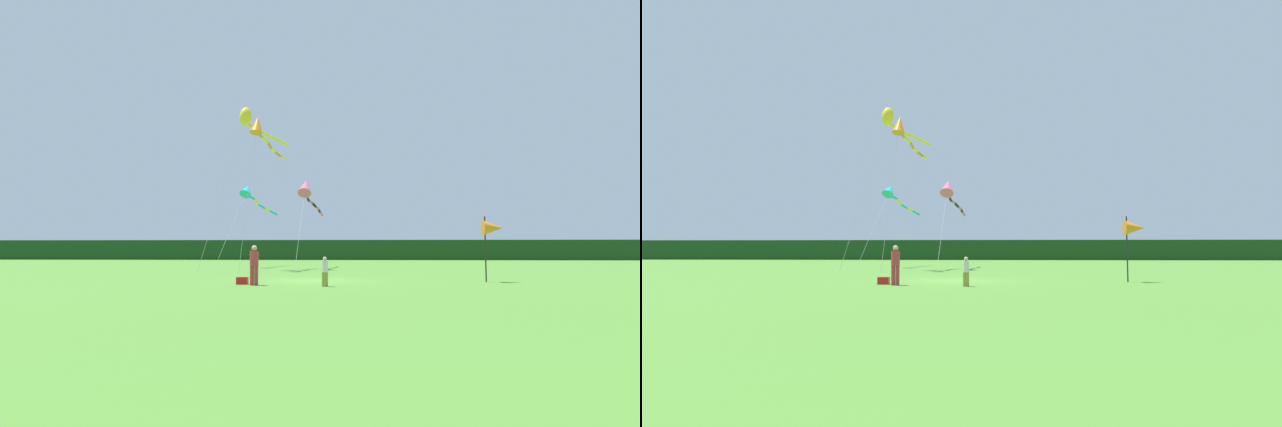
% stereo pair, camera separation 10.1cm
% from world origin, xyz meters
% --- Properties ---
extents(ground_plane, '(120.00, 120.00, 0.00)m').
position_xyz_m(ground_plane, '(0.00, 0.00, 0.00)').
color(ground_plane, '#4C842D').
extents(distant_treeline, '(108.00, 2.77, 2.79)m').
position_xyz_m(distant_treeline, '(0.00, 45.00, 1.39)').
color(distant_treeline, '#193D19').
rests_on(distant_treeline, ground).
extents(person_adult, '(0.36, 0.36, 1.66)m').
position_xyz_m(person_adult, '(-2.27, -3.11, 0.93)').
color(person_adult, '#B23338').
rests_on(person_adult, ground).
extents(person_child, '(0.26, 0.26, 1.19)m').
position_xyz_m(person_child, '(0.70, -3.59, 0.67)').
color(person_child, olive).
rests_on(person_child, ground).
extents(cooler_box, '(0.46, 0.39, 0.31)m').
position_xyz_m(cooler_box, '(-2.88, -2.59, 0.15)').
color(cooler_box, red).
rests_on(cooler_box, ground).
extents(banner_flag_pole, '(0.90, 0.70, 3.02)m').
position_xyz_m(banner_flag_pole, '(8.31, -0.57, 2.45)').
color(banner_flag_pole, black).
rests_on(banner_flag_pole, ground).
extents(kite_orange, '(2.10, 7.27, 11.03)m').
position_xyz_m(kite_orange, '(-4.58, 10.35, 10.11)').
color(kite_orange, '#B2B2B2').
rests_on(kite_orange, ground).
extents(kite_rainbow, '(1.65, 10.71, 6.98)m').
position_xyz_m(kite_rainbow, '(-1.37, 12.82, 5.98)').
color(kite_rainbow, '#B2B2B2').
rests_on(kite_rainbow, ground).
extents(kite_cyan, '(3.15, 10.30, 7.05)m').
position_xyz_m(kite_cyan, '(-6.39, 16.20, 6.14)').
color(kite_cyan, '#B2B2B2').
rests_on(kite_cyan, ground).
extents(kite_yellow, '(5.32, 6.43, 12.15)m').
position_xyz_m(kite_yellow, '(-5.66, 11.81, 11.19)').
color(kite_yellow, '#B2B2B2').
rests_on(kite_yellow, ground).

